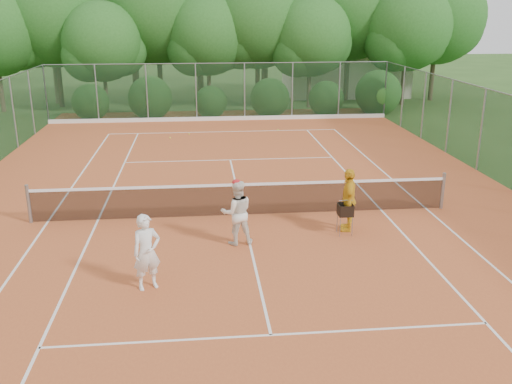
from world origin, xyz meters
The scene contains 14 objects.
ground centered at (0.00, 0.00, 0.00)m, with size 120.00×120.00×0.00m, color #2B4C1B.
clay_court centered at (0.00, 0.00, 0.01)m, with size 18.00×36.00×0.02m, color #BB582B.
club_building centered at (9.00, 24.00, 1.50)m, with size 8.00×5.00×3.00m, color beige.
tennis_net centered at (0.00, 0.00, 0.53)m, with size 11.97×0.10×1.10m.
player_white centered at (-2.36, -4.28, 0.85)m, with size 0.60×0.39×1.65m, color white.
player_center_grp centered at (-0.31, -2.05, 0.86)m, with size 0.88×0.72×1.69m.
player_yellow centered at (2.70, -1.41, 0.87)m, with size 1.00×0.42×1.70m, color gold.
ball_hopper centered at (2.55, -1.71, 0.68)m, with size 0.37×0.37×0.84m.
stray_ball_a centered at (-2.53, 10.63, 0.05)m, with size 0.07×0.07×0.07m, color yellow.
stray_ball_b centered at (-1.66, 11.34, 0.05)m, with size 0.07×0.07×0.07m, color gold.
stray_ball_c centered at (2.67, 11.92, 0.05)m, with size 0.07×0.07×0.07m, color #AFD030.
court_markings centered at (0.00, 0.00, 0.02)m, with size 11.03×23.83×0.01m.
fence_back centered at (0.00, 15.00, 1.52)m, with size 18.07×0.07×3.00m.
tropical_treeline centered at (1.43, 20.22, 5.11)m, with size 32.10×8.49×15.03m.
Camera 1 is at (-1.19, -15.42, 5.68)m, focal length 40.00 mm.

